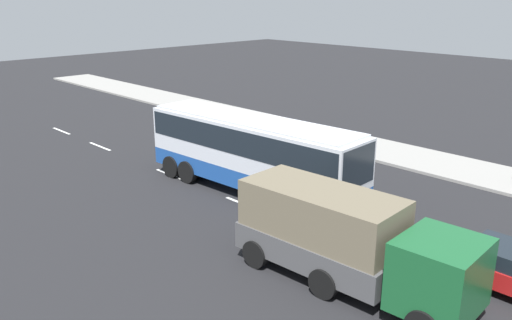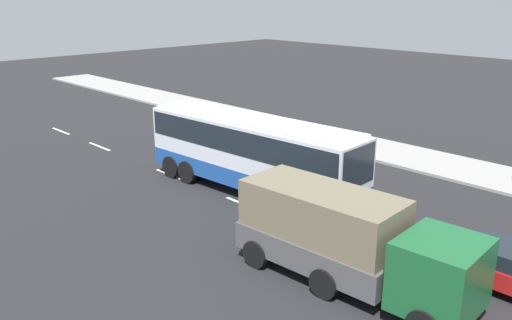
{
  "view_description": "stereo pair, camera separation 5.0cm",
  "coord_description": "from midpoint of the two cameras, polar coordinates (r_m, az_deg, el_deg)",
  "views": [
    {
      "loc": [
        15.52,
        -16.67,
        8.85
      ],
      "look_at": [
        -0.42,
        -1.14,
        1.79
      ],
      "focal_mm": 37.15,
      "sensor_mm": 36.0,
      "label": 1
    },
    {
      "loc": [
        15.49,
        -16.7,
        8.85
      ],
      "look_at": [
        -0.42,
        -1.14,
        1.79
      ],
      "focal_mm": 37.15,
      "sensor_mm": 36.0,
      "label": 2
    }
  ],
  "objects": [
    {
      "name": "sidewalk_curb",
      "position": [
        31.41,
        14.11,
        0.84
      ],
      "size": [
        80.0,
        4.0,
        0.15
      ],
      "primitive_type": "cube",
      "color": "gray",
      "rests_on": "ground_plane"
    },
    {
      "name": "ground_plane",
      "position": [
        24.44,
        2.55,
        -3.65
      ],
      "size": [
        120.0,
        120.0,
        0.0
      ],
      "primitive_type": "plane",
      "color": "black"
    },
    {
      "name": "cargo_truck",
      "position": [
        16.78,
        9.78,
        -8.3
      ],
      "size": [
        7.9,
        2.9,
        2.93
      ],
      "rotation": [
        0.0,
        0.0,
        0.05
      ],
      "color": "#19592D",
      "rests_on": "ground_plane"
    },
    {
      "name": "coach_bus",
      "position": [
        23.92,
        -0.51,
        1.39
      ],
      "size": [
        11.3,
        3.18,
        3.51
      ],
      "rotation": [
        0.0,
        0.0,
        0.06
      ],
      "color": "#1E4C9E",
      "rests_on": "ground_plane"
    },
    {
      "name": "lane_centreline",
      "position": [
        26.35,
        -7.77,
        -2.19
      ],
      "size": [
        27.97,
        0.16,
        0.01
      ],
      "color": "white",
      "rests_on": "ground_plane"
    }
  ]
}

